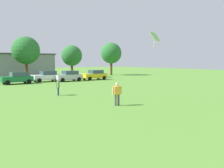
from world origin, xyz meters
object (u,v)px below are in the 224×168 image
at_px(bystander_near_trees, 58,86).
at_px(tree_right, 72,56).
at_px(adult_bystander, 117,92).
at_px(tree_center_right, 26,50).
at_px(parked_car_silver_4, 69,76).
at_px(tree_far_right, 111,53).
at_px(kite, 155,37).
at_px(parked_car_white_3, 47,76).
at_px(parked_car_yellow_5, 95,75).
at_px(parked_car_green_2, 17,78).

xyz_separation_m(bystander_near_trees, tree_right, (13.56, 22.44, 3.31)).
bearing_deg(adult_bystander, tree_center_right, -87.02).
height_order(parked_car_silver_4, tree_far_right, tree_far_right).
bearing_deg(kite, adult_bystander, 147.74).
relative_size(bystander_near_trees, tree_center_right, 0.21).
xyz_separation_m(parked_car_white_3, tree_center_right, (-1.04, 6.24, 4.18)).
bearing_deg(adult_bystander, tree_far_right, -116.84).
relative_size(adult_bystander, parked_car_yellow_5, 0.40).
bearing_deg(bystander_near_trees, parked_car_yellow_5, -14.41).
bearing_deg(parked_car_white_3, parked_car_green_2, 13.27).
relative_size(parked_car_green_2, tree_center_right, 0.58).
bearing_deg(tree_far_right, parked_car_yellow_5, -138.20).
distance_m(tree_right, tree_far_right, 11.15).
bearing_deg(kite, bystander_near_trees, 110.29).
height_order(parked_car_white_3, parked_car_silver_4, same).
bearing_deg(tree_right, parked_car_green_2, -148.77).
height_order(parked_car_white_3, tree_center_right, tree_center_right).
xyz_separation_m(parked_car_white_3, parked_car_silver_4, (3.18, -1.34, 0.00)).
relative_size(bystander_near_trees, parked_car_white_3, 0.37).
height_order(tree_center_right, tree_right, tree_center_right).
relative_size(parked_car_white_3, tree_right, 0.68).
height_order(bystander_near_trees, parked_car_yellow_5, parked_car_yellow_5).
height_order(parked_car_yellow_5, tree_right, tree_right).
height_order(parked_car_yellow_5, tree_center_right, tree_center_right).
bearing_deg(parked_car_silver_4, bystander_near_trees, 58.96).
relative_size(parked_car_white_3, tree_far_right, 0.59).
height_order(kite, parked_car_white_3, kite).
bearing_deg(parked_car_green_2, kite, 96.78).
xyz_separation_m(parked_car_yellow_5, tree_right, (-0.09, 7.97, 3.39)).
bearing_deg(tree_far_right, parked_car_silver_4, -148.28).
height_order(adult_bystander, parked_car_silver_4, adult_bystander).
xyz_separation_m(parked_car_silver_4, parked_car_yellow_5, (5.00, 0.08, 0.00)).
height_order(parked_car_white_3, tree_far_right, tree_far_right).
height_order(parked_car_silver_4, parked_car_yellow_5, same).
height_order(parked_car_green_2, tree_center_right, tree_center_right).
xyz_separation_m(tree_right, tree_far_right, (10.99, 1.77, 0.70)).
height_order(parked_car_green_2, tree_right, tree_right).
relative_size(parked_car_silver_4, tree_center_right, 0.58).
bearing_deg(parked_car_white_3, tree_right, -140.28).
distance_m(adult_bystander, bystander_near_trees, 7.83).
bearing_deg(parked_car_yellow_5, parked_car_silver_4, 0.94).
height_order(parked_car_yellow_5, tree_far_right, tree_far_right).
relative_size(parked_car_green_2, parked_car_silver_4, 1.00).
relative_size(kite, parked_car_white_3, 0.26).
xyz_separation_m(parked_car_green_2, parked_car_white_3, (4.89, 1.15, 0.00)).
distance_m(parked_car_silver_4, tree_center_right, 9.62).
xyz_separation_m(kite, tree_far_right, (21.13, 33.46, -0.07)).
bearing_deg(tree_far_right, tree_center_right, -173.62).
xyz_separation_m(kite, parked_car_silver_4, (5.24, 23.64, -4.16)).
distance_m(adult_bystander, parked_car_silver_4, 23.42).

